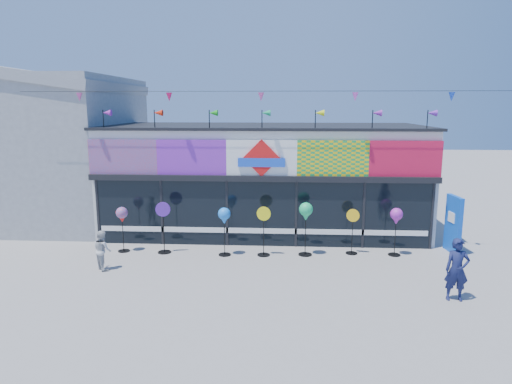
# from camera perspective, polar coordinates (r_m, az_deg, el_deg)

# --- Properties ---
(ground) EXTENTS (80.00, 80.00, 0.00)m
(ground) POSITION_cam_1_polar(r_m,az_deg,el_deg) (12.93, -0.07, -11.25)
(ground) COLOR gray
(ground) RESTS_ON ground
(kite_shop) EXTENTS (16.00, 5.70, 5.31)m
(kite_shop) POSITION_cam_1_polar(r_m,az_deg,el_deg) (18.14, 1.07, 1.88)
(kite_shop) COLOR silver
(kite_shop) RESTS_ON ground
(neighbour_building) EXTENTS (8.18, 7.20, 6.87)m
(neighbour_building) POSITION_cam_1_polar(r_m,az_deg,el_deg) (21.85, -26.13, 5.35)
(neighbour_building) COLOR #9C9EA1
(neighbour_building) RESTS_ON ground
(blue_sign) EXTENTS (0.25, 0.97, 1.92)m
(blue_sign) POSITION_cam_1_polar(r_m,az_deg,el_deg) (16.55, 23.44, -3.71)
(blue_sign) COLOR blue
(blue_sign) RESTS_ON ground
(spinner_0) EXTENTS (0.39, 0.39, 1.53)m
(spinner_0) POSITION_cam_1_polar(r_m,az_deg,el_deg) (15.84, -16.41, -2.90)
(spinner_0) COLOR black
(spinner_0) RESTS_ON ground
(spinner_1) EXTENTS (0.49, 0.44, 1.73)m
(spinner_1) POSITION_cam_1_polar(r_m,az_deg,el_deg) (15.45, -11.49, -4.21)
(spinner_1) COLOR black
(spinner_1) RESTS_ON ground
(spinner_2) EXTENTS (0.41, 0.41, 1.60)m
(spinner_2) POSITION_cam_1_polar(r_m,az_deg,el_deg) (14.84, -3.99, -3.17)
(spinner_2) COLOR black
(spinner_2) RESTS_ON ground
(spinner_3) EXTENTS (0.46, 0.42, 1.64)m
(spinner_3) POSITION_cam_1_polar(r_m,az_deg,el_deg) (14.88, 0.97, -4.76)
(spinner_3) COLOR black
(spinner_3) RESTS_ON ground
(spinner_4) EXTENTS (0.45, 0.45, 1.77)m
(spinner_4) POSITION_cam_1_polar(r_m,az_deg,el_deg) (14.87, 6.25, -2.65)
(spinner_4) COLOR black
(spinner_4) RESTS_ON ground
(spinner_5) EXTENTS (0.42, 0.39, 1.52)m
(spinner_5) POSITION_cam_1_polar(r_m,az_deg,el_deg) (15.40, 11.96, -4.70)
(spinner_5) COLOR black
(spinner_5) RESTS_ON ground
(spinner_6) EXTENTS (0.40, 0.40, 1.59)m
(spinner_6) POSITION_cam_1_polar(r_m,az_deg,el_deg) (15.47, 17.14, -3.08)
(spinner_6) COLOR black
(spinner_6) RESTS_ON ground
(adult_man) EXTENTS (0.61, 0.43, 1.60)m
(adult_man) POSITION_cam_1_polar(r_m,az_deg,el_deg) (12.62, 23.82, -8.88)
(adult_man) COLOR #161B44
(adult_man) RESTS_ON ground
(child) EXTENTS (0.65, 0.65, 1.20)m
(child) POSITION_cam_1_polar(r_m,az_deg,el_deg) (14.48, -18.64, -6.88)
(child) COLOR #B9B9B9
(child) RESTS_ON ground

